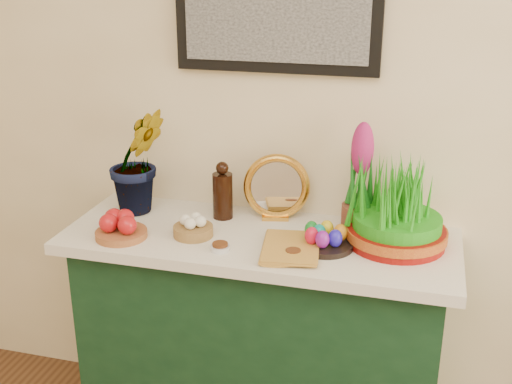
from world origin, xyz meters
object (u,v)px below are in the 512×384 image
(book, at_px, (262,246))
(wheatgrass_sabzeh, at_px, (398,211))
(hyacinth_green, at_px, (137,144))
(mirror, at_px, (277,188))
(sideboard, at_px, (259,345))

(book, bearing_deg, wheatgrass_sabzeh, 13.37)
(book, bearing_deg, hyacinth_green, 149.43)
(mirror, relative_size, book, 1.01)
(book, bearing_deg, sideboard, 100.47)
(hyacinth_green, bearing_deg, sideboard, -52.64)
(hyacinth_green, distance_m, book, 0.64)
(mirror, height_order, wheatgrass_sabzeh, wheatgrass_sabzeh)
(sideboard, relative_size, book, 5.13)
(sideboard, height_order, hyacinth_green, hyacinth_green)
(wheatgrass_sabzeh, bearing_deg, sideboard, -174.53)
(sideboard, bearing_deg, book, -71.31)
(hyacinth_green, relative_size, mirror, 2.11)
(sideboard, relative_size, hyacinth_green, 2.41)
(sideboard, xyz_separation_m, mirror, (0.02, 0.17, 0.59))
(mirror, xyz_separation_m, book, (0.02, -0.29, -0.10))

